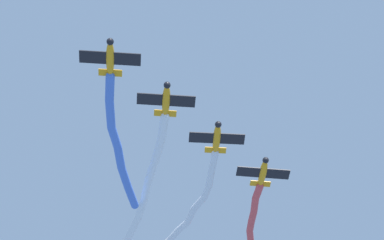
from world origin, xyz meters
name	(u,v)px	position (x,y,z in m)	size (l,w,h in m)	color
airplane_lead	(110,58)	(2.77, 1.43, 59.50)	(4.66, 6.17, 1.52)	orange
smoke_trail_lead	(119,146)	(14.36, 2.49, 59.64)	(19.86, 1.95, 1.45)	#4C75DB
airplane_left_wing	(166,100)	(8.62, -3.37, 59.75)	(4.67, 6.17, 1.52)	orange
smoke_trail_left_wing	(146,188)	(22.10, 0.67, 60.95)	(23.29, 8.79, 3.69)	white
airplane_right_wing	(217,138)	(14.48, -8.16, 60.00)	(4.65, 6.17, 1.52)	orange
smoke_trail_right_wing	(182,219)	(28.86, -2.77, 61.92)	(24.00, 13.31, 4.96)	white
airplane_slot	(263,172)	(20.33, -12.96, 60.25)	(4.68, 6.18, 1.52)	orange
smoke_trail_slot	(251,231)	(31.60, -11.25, 61.73)	(19.14, 2.98, 3.70)	#DB4C4C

